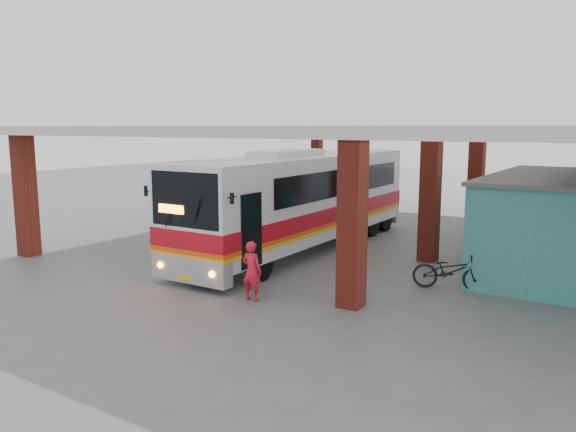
# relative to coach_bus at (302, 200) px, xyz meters

# --- Properties ---
(ground) EXTENTS (90.00, 90.00, 0.00)m
(ground) POSITION_rel_coach_bus_xyz_m (1.65, -2.20, -1.89)
(ground) COLOR #515154
(ground) RESTS_ON ground
(brick_columns) EXTENTS (20.10, 21.60, 4.35)m
(brick_columns) POSITION_rel_coach_bus_xyz_m (3.08, 2.80, 0.28)
(brick_columns) COLOR maroon
(brick_columns) RESTS_ON ground
(canopy_roof) EXTENTS (21.00, 23.00, 0.30)m
(canopy_roof) POSITION_rel_coach_bus_xyz_m (2.15, 4.30, 2.61)
(canopy_roof) COLOR beige
(canopy_roof) RESTS_ON brick_columns
(coach_bus) EXTENTS (2.88, 13.11, 3.81)m
(coach_bus) POSITION_rel_coach_bus_xyz_m (0.00, 0.00, 0.00)
(coach_bus) COLOR silver
(coach_bus) RESTS_ON ground
(motorcycle) EXTENTS (2.23, 1.25, 1.11)m
(motorcycle) POSITION_rel_coach_bus_xyz_m (6.35, -2.28, -1.34)
(motorcycle) COLOR black
(motorcycle) RESTS_ON ground
(pedestrian) EXTENTS (0.60, 0.40, 1.63)m
(pedestrian) POSITION_rel_coach_bus_xyz_m (2.19, -6.17, -1.07)
(pedestrian) COLOR red
(pedestrian) RESTS_ON ground
(red_chair) EXTENTS (0.53, 0.53, 0.77)m
(red_chair) POSITION_rel_coach_bus_xyz_m (6.74, 5.61, -1.54)
(red_chair) COLOR #B51313
(red_chair) RESTS_ON ground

